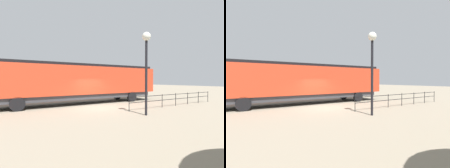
{
  "view_description": "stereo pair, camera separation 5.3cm",
  "coord_description": "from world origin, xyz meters",
  "views": [
    {
      "loc": [
        13.18,
        -7.05,
        2.35
      ],
      "look_at": [
        0.79,
        0.95,
        2.01
      ],
      "focal_mm": 28.25,
      "sensor_mm": 36.0,
      "label": 1
    },
    {
      "loc": [
        13.21,
        -7.01,
        2.35
      ],
      "look_at": [
        0.79,
        0.95,
        2.01
      ],
      "focal_mm": 28.25,
      "sensor_mm": 36.0,
      "label": 2
    }
  ],
  "objects": [
    {
      "name": "ground_plane",
      "position": [
        0.0,
        0.0,
        0.0
      ],
      "size": [
        120.0,
        120.0,
        0.0
      ],
      "primitive_type": "plane",
      "color": "gray"
    },
    {
      "name": "locomotive",
      "position": [
        -3.1,
        0.16,
        2.2
      ],
      "size": [
        3.11,
        17.2,
        3.88
      ],
      "color": "red",
      "rests_on": "ground_plane"
    },
    {
      "name": "lamp_post",
      "position": [
        4.65,
        1.15,
        4.11
      ],
      "size": [
        0.57,
        0.57,
        5.49
      ],
      "color": "black",
      "rests_on": "ground_plane"
    },
    {
      "name": "platform_fence",
      "position": [
        2.93,
        6.47,
        0.74
      ],
      "size": [
        0.05,
        10.81,
        1.14
      ],
      "color": "black",
      "rests_on": "ground_plane"
    }
  ]
}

